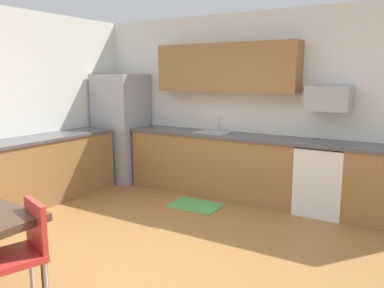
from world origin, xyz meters
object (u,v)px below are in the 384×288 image
oven_range (322,179)px  chair_near_table (22,248)px  microwave (329,98)px  refrigerator (121,128)px

oven_range → chair_near_table: (-1.39, -3.43, 0.05)m
chair_near_table → microwave: bearing=68.6°
microwave → chair_near_table: size_ratio=0.64×
oven_range → chair_near_table: size_ratio=1.07×
refrigerator → oven_range: size_ratio=1.99×
refrigerator → microwave: 3.44m
oven_range → microwave: 1.05m
refrigerator → oven_range: (3.38, 0.08, -0.45)m
oven_range → chair_near_table: bearing=-112.0°
oven_range → chair_near_table: 3.70m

